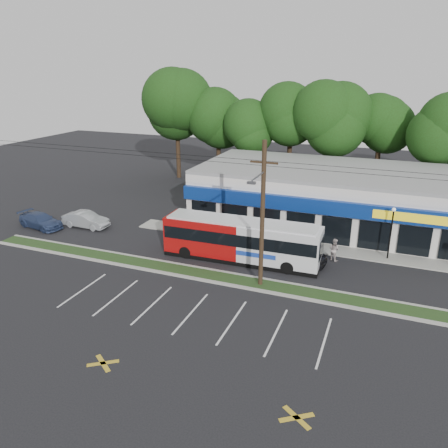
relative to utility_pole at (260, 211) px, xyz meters
name	(u,v)px	position (x,y,z in m)	size (l,w,h in m)	color
ground	(215,284)	(-2.83, -0.93, -5.41)	(120.00, 120.00, 0.00)	black
grass_strip	(220,277)	(-2.83, 0.07, -5.35)	(40.00, 1.60, 0.12)	#1D3616
curb_south	(215,282)	(-2.83, -0.78, -5.34)	(40.00, 0.25, 0.14)	#9E9E93
curb_north	(224,272)	(-2.83, 0.92, -5.34)	(40.00, 0.25, 0.14)	#9E9E93
sidewalk	(311,247)	(2.17, 8.07, -5.36)	(32.00, 2.20, 0.10)	#9E9E93
strip_mall	(332,196)	(2.67, 14.99, -2.76)	(25.00, 12.55, 5.30)	silver
utility_pole	(260,211)	(0.00, 0.00, 0.00)	(50.00, 2.77, 10.00)	black
lamp_post	(391,227)	(8.17, 7.87, -2.74)	(0.30, 0.30, 4.25)	black
tree_line	(336,122)	(1.17, 25.07, 3.00)	(46.76, 6.76, 11.83)	black
metrobus	(241,239)	(-2.45, 3.57, -3.68)	(12.24, 2.87, 3.27)	#9B0B0C
car_dark	(296,253)	(1.62, 4.57, -4.60)	(1.91, 4.75, 1.62)	black
car_silver	(86,220)	(-18.46, 5.23, -4.68)	(1.56, 4.47, 1.47)	#9CA0A3
car_blue	(41,221)	(-22.32, 3.58, -4.73)	(1.92, 4.73, 1.37)	navy
pedestrian_a	(282,240)	(0.08, 6.45, -4.46)	(0.69, 0.45, 1.90)	white
pedestrian_b	(334,250)	(4.24, 6.18, -4.52)	(0.86, 0.67, 1.78)	#BAAAA8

